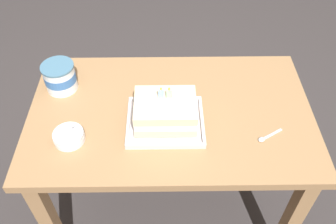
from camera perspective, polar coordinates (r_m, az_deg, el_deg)
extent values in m
plane|color=#383333|center=(2.09, 0.30, -14.28)|extent=(8.00, 8.00, 0.00)
cube|color=#9E754C|center=(1.49, 0.40, -0.31)|extent=(1.16, 0.71, 0.04)
cube|color=#9E754C|center=(1.71, -18.00, -16.57)|extent=(0.06, 0.06, 0.72)
cube|color=#9E754C|center=(1.72, 18.84, -16.09)|extent=(0.06, 0.06, 0.72)
cube|color=#9E754C|center=(2.03, -14.68, -1.66)|extent=(0.06, 0.06, 0.72)
cube|color=#9E754C|center=(2.04, 14.97, -1.37)|extent=(0.06, 0.06, 0.72)
cube|color=silver|center=(1.42, -0.42, -1.72)|extent=(0.30, 0.26, 0.01)
cube|color=silver|center=(1.34, -0.38, -5.31)|extent=(0.30, 0.01, 0.02)
cube|color=silver|center=(1.50, -0.46, 2.08)|extent=(0.30, 0.01, 0.02)
cube|color=silver|center=(1.42, -6.25, -1.45)|extent=(0.01, 0.23, 0.02)
cube|color=silver|center=(1.42, 5.41, -1.34)|extent=(0.01, 0.23, 0.02)
cube|color=beige|center=(1.40, -0.43, -0.72)|extent=(0.23, 0.18, 0.03)
cube|color=white|center=(1.37, -0.44, 0.19)|extent=(0.23, 0.18, 0.03)
cube|color=beige|center=(1.35, -0.44, 1.12)|extent=(0.23, 0.18, 0.03)
cube|color=beige|center=(1.33, -0.44, 1.26)|extent=(0.18, 0.03, 0.00)
cube|color=#8CB7EA|center=(1.34, -1.10, 2.89)|extent=(0.02, 0.01, 0.04)
ellipsoid|color=yellow|center=(1.32, -1.12, 3.67)|extent=(0.01, 0.01, 0.01)
cube|color=#99DB9E|center=(1.34, 0.18, 2.91)|extent=(0.02, 0.01, 0.04)
ellipsoid|color=yellow|center=(1.32, 0.18, 3.68)|extent=(0.01, 0.01, 0.01)
cylinder|color=white|center=(1.41, -15.36, -3.96)|extent=(0.12, 0.12, 0.03)
cylinder|color=white|center=(1.40, -15.47, -3.58)|extent=(0.12, 0.12, 0.03)
cylinder|color=silver|center=(1.39, -15.12, -2.53)|extent=(0.04, 0.03, 0.06)
cylinder|color=white|center=(1.60, -16.70, 5.23)|extent=(0.13, 0.13, 0.11)
cylinder|color=#386BB2|center=(1.60, -16.74, 5.38)|extent=(0.13, 0.13, 0.04)
cylinder|color=teal|center=(1.56, -17.17, 6.90)|extent=(0.14, 0.14, 0.01)
ellipsoid|color=silver|center=(1.41, 14.60, -4.23)|extent=(0.04, 0.03, 0.01)
cube|color=silver|center=(1.45, 16.27, -3.34)|extent=(0.08, 0.05, 0.00)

